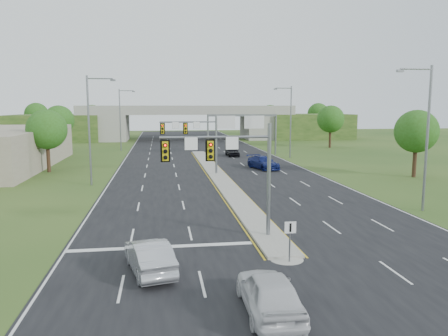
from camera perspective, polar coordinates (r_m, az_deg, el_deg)
name	(u,v)px	position (r m, az deg, el deg)	size (l,w,h in m)	color
ground	(268,237)	(27.32, 5.77, -8.99)	(240.00, 240.00, 0.00)	#274619
road	(207,164)	(61.18, -2.20, 0.59)	(24.00, 160.00, 0.02)	black
median	(219,176)	(49.38, -0.71, -1.11)	(2.00, 54.00, 0.16)	gray
median_nose	(287,258)	(23.63, 8.17, -11.54)	(2.00, 2.00, 0.16)	gray
lane_markings	(208,170)	(55.12, -2.15, -0.23)	(23.72, 160.00, 0.01)	gold
signal_mast_near	(232,162)	(25.79, 1.07, 0.79)	(6.62, 0.60, 7.00)	slate
signal_mast_far	(197,135)	(50.52, -3.57, 4.36)	(6.62, 0.60, 7.00)	slate
keep_right_sign	(290,235)	(22.71, 8.62, -8.61)	(0.60, 0.13, 2.20)	slate
sign_gantry	(241,123)	(71.50, 2.28, 5.88)	(11.58, 0.44, 6.67)	slate
overpass	(187,125)	(105.60, -4.84, 5.66)	(80.00, 14.00, 8.10)	gray
lightpole_l_mid	(91,125)	(45.87, -16.98, 5.37)	(2.85, 0.25, 11.00)	slate
lightpole_l_far	(121,117)	(80.63, -13.28, 6.54)	(2.85, 0.25, 11.00)	slate
lightpole_r_near	(425,132)	(36.22, 24.79, 4.34)	(2.85, 0.25, 11.00)	slate
lightpole_r_far	(289,118)	(68.26, 8.55, 6.42)	(2.85, 0.25, 11.00)	slate
tree_l_near	(47,130)	(57.02, -22.14, 4.66)	(4.80, 4.80, 7.60)	#382316
tree_l_mid	(59,120)	(82.25, -20.75, 5.84)	(5.20, 5.20, 8.12)	#382316
tree_r_near	(416,131)	(53.57, 23.84, 4.39)	(4.80, 4.80, 7.60)	#382316
tree_r_mid	(331,119)	(86.65, 13.75, 6.22)	(5.20, 5.20, 8.12)	#382316
tree_back_a	(37,114)	(123.44, -23.28, 6.44)	(6.00, 6.00, 8.85)	#382316
tree_back_b	(93,116)	(120.62, -16.80, 6.58)	(5.60, 5.60, 8.32)	#382316
tree_back_c	(270,115)	(123.16, 6.04, 6.90)	(5.60, 5.60, 8.32)	#382316
tree_back_d	(318,114)	(127.34, 12.20, 6.95)	(6.00, 6.00, 8.85)	#382316
car_white	(269,292)	(17.63, 5.94, -15.85)	(2.00, 4.96, 1.69)	silver
car_silver	(149,256)	(21.83, -9.75, -11.25)	(1.69, 4.85, 1.60)	#ADAFB5
car_far_b	(263,162)	(56.04, 5.15, 0.72)	(2.30, 5.66, 1.64)	#0E1856
car_far_c	(232,151)	(70.13, 1.09, 2.19)	(1.80, 4.47, 1.52)	black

